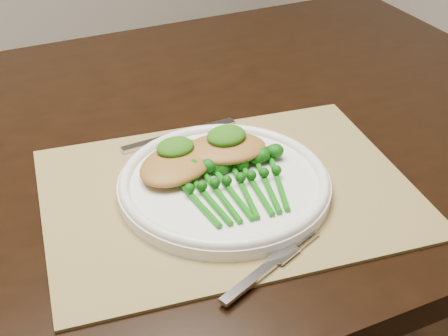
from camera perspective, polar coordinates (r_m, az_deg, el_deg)
dining_table at (r=1.19m, az=-9.41°, el=-13.87°), size 1.72×1.14×0.75m
placemat at (r=0.85m, az=0.37°, el=-2.16°), size 0.58×0.49×0.00m
dinner_plate at (r=0.84m, az=0.02°, el=-1.35°), size 0.29×0.29×0.03m
knife at (r=0.96m, az=-5.08°, el=2.77°), size 0.19×0.03×0.01m
fork at (r=0.74m, az=4.90°, el=-8.32°), size 0.17×0.05×0.01m
chicken_fillet_left at (r=0.85m, az=-4.21°, el=0.50°), size 0.15×0.13×0.03m
chicken_fillet_right at (r=0.87m, az=0.13°, el=1.82°), size 0.14×0.12×0.02m
pesto_dollop_left at (r=0.86m, az=-4.48°, el=1.91°), size 0.05×0.05×0.02m
pesto_dollop_right at (r=0.87m, az=0.22°, el=2.96°), size 0.06×0.05×0.02m
broccolini_bundle at (r=0.81m, az=1.32°, el=-2.16°), size 0.17×0.18×0.04m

